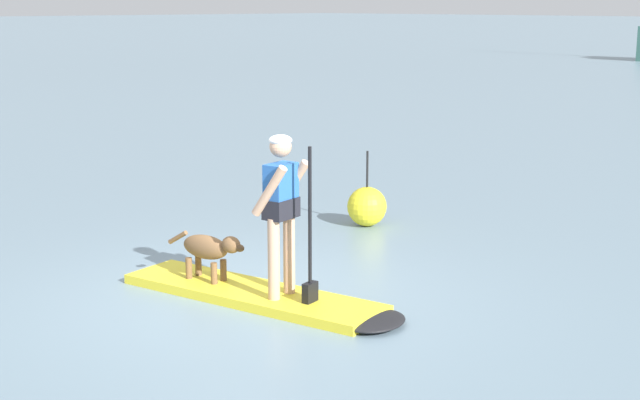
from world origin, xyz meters
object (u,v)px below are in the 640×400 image
(paddleboard, at_px, (269,298))
(dog, at_px, (209,249))
(person_paddler, at_px, (282,204))
(marker_buoy, at_px, (367,206))

(paddleboard, distance_m, dog, 0.89)
(person_paddler, height_order, dog, person_paddler)
(person_paddler, xyz_separation_m, marker_buoy, (-1.73, 3.14, -0.78))
(paddleboard, bearing_deg, marker_buoy, 116.04)
(paddleboard, bearing_deg, person_paddler, 11.15)
(person_paddler, relative_size, marker_buoy, 1.58)
(dog, xyz_separation_m, marker_buoy, (-0.77, 3.33, -0.17))
(dog, bearing_deg, person_paddler, 11.15)
(person_paddler, bearing_deg, dog, -168.85)
(marker_buoy, bearing_deg, paddleboard, -63.96)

